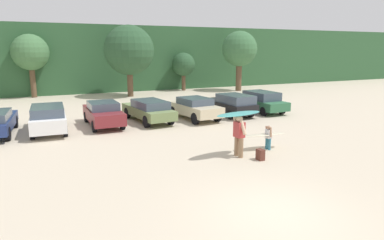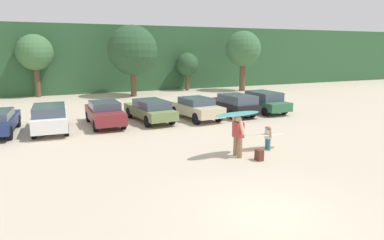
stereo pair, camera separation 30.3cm
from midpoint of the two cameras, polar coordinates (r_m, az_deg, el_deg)
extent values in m
plane|color=beige|center=(10.04, 13.57, -14.94)|extent=(120.00, 120.00, 0.00)
cube|color=#2D5633|center=(42.27, -16.02, 9.95)|extent=(108.00, 12.00, 6.92)
cylinder|color=brown|center=(35.47, -24.19, 5.76)|extent=(0.50, 0.50, 2.77)
sphere|color=#427042|center=(35.34, -24.57, 10.26)|extent=(3.32, 3.32, 3.32)
cylinder|color=brown|center=(33.35, -9.49, 5.97)|extent=(0.55, 0.55, 2.39)
sphere|color=#284C2D|center=(33.19, -9.67, 11.44)|extent=(4.67, 4.67, 4.67)
cylinder|color=brown|center=(37.75, -0.59, 6.32)|extent=(0.43, 0.43, 1.77)
sphere|color=#284C2D|center=(37.62, -0.60, 9.29)|extent=(2.52, 2.52, 2.52)
cylinder|color=brown|center=(37.72, 8.63, 7.04)|extent=(0.63, 0.63, 2.91)
sphere|color=#38663D|center=(37.60, 8.78, 11.68)|extent=(3.76, 3.76, 3.76)
cylinder|color=black|center=(22.25, -26.74, -0.16)|extent=(0.27, 0.72, 0.70)
cylinder|color=black|center=(19.26, -27.80, -1.94)|extent=(0.27, 0.72, 0.70)
cube|color=white|center=(20.39, -22.22, 0.15)|extent=(1.91, 4.72, 0.71)
cube|color=#3F4C5B|center=(19.79, -22.37, 1.56)|extent=(1.70, 2.74, 0.48)
cylinder|color=black|center=(21.99, -24.15, -0.15)|extent=(0.24, 0.63, 0.63)
cylinder|color=black|center=(21.96, -20.07, 0.15)|extent=(0.24, 0.63, 0.63)
cylinder|color=black|center=(18.99, -24.55, -1.94)|extent=(0.24, 0.63, 0.63)
cylinder|color=black|center=(18.95, -19.81, -1.59)|extent=(0.24, 0.63, 0.63)
cube|color=maroon|center=(20.87, -13.99, 0.92)|extent=(1.78, 4.47, 0.67)
cube|color=#3F4C5B|center=(20.67, -14.01, 2.40)|extent=(1.61, 2.03, 0.45)
cylinder|color=black|center=(22.25, -16.58, 0.55)|extent=(0.23, 0.65, 0.65)
cylinder|color=black|center=(22.49, -12.69, 0.87)|extent=(0.23, 0.65, 0.65)
cylinder|color=black|center=(19.40, -15.40, -0.98)|extent=(0.23, 0.65, 0.65)
cylinder|color=black|center=(19.68, -10.96, -0.59)|extent=(0.23, 0.65, 0.65)
cube|color=#6B7F4C|center=(21.59, -6.73, 1.46)|extent=(2.24, 4.94, 0.55)
cube|color=#3F4C5B|center=(21.16, -6.36, 2.67)|extent=(1.86, 2.72, 0.47)
cylinder|color=black|center=(22.81, -10.06, 1.21)|extent=(0.30, 0.73, 0.71)
cylinder|color=black|center=(23.36, -6.46, 1.56)|extent=(0.30, 0.73, 0.71)
cylinder|color=black|center=(19.92, -7.00, -0.23)|extent=(0.30, 0.73, 0.71)
cylinder|color=black|center=(20.55, -2.99, 0.22)|extent=(0.30, 0.73, 0.71)
cube|color=beige|center=(22.03, 1.09, 1.85)|extent=(2.26, 4.40, 0.62)
cube|color=#3F4C5B|center=(21.93, 1.12, 3.20)|extent=(1.87, 2.24, 0.43)
cylinder|color=black|center=(22.90, -2.44, 1.43)|extent=(0.30, 0.74, 0.72)
cylinder|color=black|center=(23.67, 1.02, 1.78)|extent=(0.30, 0.74, 0.72)
cylinder|color=black|center=(20.51, 1.16, 0.22)|extent=(0.30, 0.74, 0.72)
cylinder|color=black|center=(21.37, 4.85, 0.65)|extent=(0.30, 0.74, 0.72)
cube|color=black|center=(23.75, 6.72, 2.35)|extent=(2.08, 4.66, 0.62)
cube|color=#3F4C5B|center=(22.95, 7.97, 3.49)|extent=(1.80, 2.59, 0.57)
cylinder|color=black|center=(24.64, 3.21, 2.01)|extent=(0.26, 0.61, 0.60)
cylinder|color=black|center=(25.47, 6.32, 2.28)|extent=(0.26, 0.61, 0.60)
cylinder|color=black|center=(22.14, 7.14, 0.84)|extent=(0.26, 0.61, 0.60)
cylinder|color=black|center=(23.07, 10.43, 1.17)|extent=(0.26, 0.61, 0.60)
cube|color=#2D6642|center=(25.30, 11.91, 2.73)|extent=(1.91, 4.69, 0.59)
cube|color=#3F4C5B|center=(25.04, 12.27, 3.98)|extent=(1.70, 2.57, 0.59)
cylinder|color=black|center=(26.12, 8.48, 2.47)|extent=(0.24, 0.62, 0.61)
cylinder|color=black|center=(27.01, 11.27, 2.68)|extent=(0.24, 0.62, 0.61)
cylinder|color=black|center=(23.68, 12.58, 1.37)|extent=(0.24, 0.62, 0.61)
cylinder|color=black|center=(24.66, 15.48, 1.63)|extent=(0.24, 0.62, 0.61)
cylinder|color=#8C6B4C|center=(14.40, 8.59, -4.64)|extent=(0.20, 0.20, 0.85)
cylinder|color=#8C6B4C|center=(14.64, 7.90, -4.35)|extent=(0.20, 0.20, 0.85)
cube|color=#B23838|center=(14.33, 8.33, -1.62)|extent=(0.35, 0.45, 0.65)
sphere|color=#D8AD8C|center=(14.23, 8.39, 0.19)|extent=(0.27, 0.27, 0.27)
cylinder|color=#D8AD8C|center=(14.10, 8.91, -1.14)|extent=(0.17, 0.46, 0.67)
cylinder|color=#D8AD8C|center=(14.48, 7.81, -0.77)|extent=(0.17, 0.37, 0.70)
cylinder|color=teal|center=(15.73, 13.29, -4.03)|extent=(0.12, 0.12, 0.53)
cylinder|color=teal|center=(15.86, 12.85, -3.87)|extent=(0.12, 0.12, 0.53)
cube|color=silver|center=(15.68, 13.15, -2.30)|extent=(0.22, 0.28, 0.41)
sphere|color=tan|center=(15.61, 13.20, -1.28)|extent=(0.17, 0.17, 0.17)
cylinder|color=tan|center=(15.54, 13.52, -2.04)|extent=(0.10, 0.14, 0.44)
cylinder|color=tan|center=(15.76, 12.82, -1.82)|extent=(0.10, 0.12, 0.43)
ellipsoid|color=teal|center=(14.21, 8.28, 1.01)|extent=(2.33, 0.98, 0.12)
ellipsoid|color=beige|center=(15.71, 12.46, -2.47)|extent=(2.20, 0.80, 0.13)
cube|color=#592D23|center=(14.27, 11.77, -5.76)|extent=(0.24, 0.34, 0.45)
camera|label=1|loc=(0.15, -89.48, 0.11)|focal=31.92mm
camera|label=2|loc=(0.15, 90.52, -0.11)|focal=31.92mm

